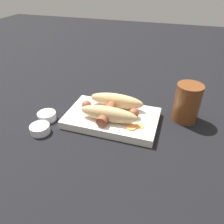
{
  "coord_description": "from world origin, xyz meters",
  "views": [
    {
      "loc": [
        -0.17,
        0.52,
        0.39
      ],
      "look_at": [
        0.0,
        0.0,
        0.03
      ],
      "focal_mm": 35.0,
      "sensor_mm": 36.0,
      "label": 1
    }
  ],
  "objects_px": {
    "bread_roll": "(111,107)",
    "drink_glass": "(187,103)",
    "food_tray": "(112,118)",
    "condiment_cup_far": "(40,129)",
    "condiment_cup_near": "(47,116)",
    "sausage": "(110,109)"
  },
  "relations": [
    {
      "from": "bread_roll",
      "to": "drink_glass",
      "type": "bearing_deg",
      "value": -161.04
    },
    {
      "from": "food_tray",
      "to": "bread_roll",
      "type": "relative_size",
      "value": 1.6
    },
    {
      "from": "bread_roll",
      "to": "condiment_cup_far",
      "type": "bearing_deg",
      "value": 35.03
    },
    {
      "from": "food_tray",
      "to": "drink_glass",
      "type": "height_order",
      "value": "drink_glass"
    },
    {
      "from": "food_tray",
      "to": "condiment_cup_near",
      "type": "height_order",
      "value": "same"
    },
    {
      "from": "bread_roll",
      "to": "sausage",
      "type": "relative_size",
      "value": 0.95
    },
    {
      "from": "condiment_cup_near",
      "to": "sausage",
      "type": "bearing_deg",
      "value": -162.78
    },
    {
      "from": "condiment_cup_far",
      "to": "drink_glass",
      "type": "height_order",
      "value": "drink_glass"
    },
    {
      "from": "condiment_cup_near",
      "to": "bread_roll",
      "type": "bearing_deg",
      "value": -162.79
    },
    {
      "from": "condiment_cup_far",
      "to": "bread_roll",
      "type": "bearing_deg",
      "value": -144.97
    },
    {
      "from": "bread_roll",
      "to": "sausage",
      "type": "height_order",
      "value": "bread_roll"
    },
    {
      "from": "condiment_cup_far",
      "to": "sausage",
      "type": "bearing_deg",
      "value": -144.48
    },
    {
      "from": "food_tray",
      "to": "sausage",
      "type": "xyz_separation_m",
      "value": [
        0.01,
        -0.01,
        0.03
      ]
    },
    {
      "from": "condiment_cup_far",
      "to": "drink_glass",
      "type": "xyz_separation_m",
      "value": [
        -0.39,
        -0.2,
        0.05
      ]
    },
    {
      "from": "sausage",
      "to": "drink_glass",
      "type": "relative_size",
      "value": 1.55
    },
    {
      "from": "sausage",
      "to": "drink_glass",
      "type": "xyz_separation_m",
      "value": [
        -0.22,
        -0.07,
        0.02
      ]
    },
    {
      "from": "food_tray",
      "to": "drink_glass",
      "type": "relative_size",
      "value": 2.35
    },
    {
      "from": "sausage",
      "to": "drink_glass",
      "type": "height_order",
      "value": "drink_glass"
    },
    {
      "from": "food_tray",
      "to": "drink_glass",
      "type": "distance_m",
      "value": 0.23
    },
    {
      "from": "condiment_cup_near",
      "to": "drink_glass",
      "type": "height_order",
      "value": "drink_glass"
    },
    {
      "from": "condiment_cup_near",
      "to": "drink_glass",
      "type": "xyz_separation_m",
      "value": [
        -0.4,
        -0.13,
        0.05
      ]
    },
    {
      "from": "bread_roll",
      "to": "drink_glass",
      "type": "distance_m",
      "value": 0.23
    }
  ]
}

